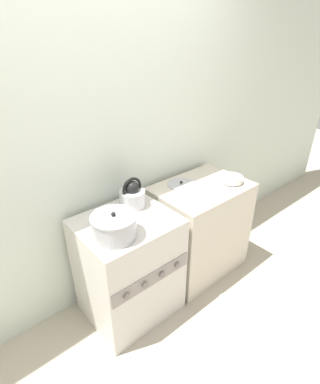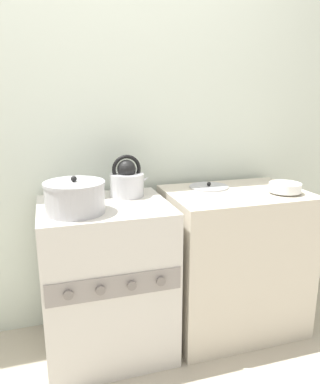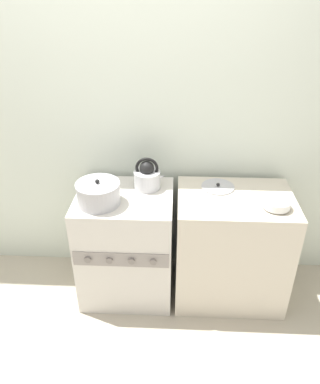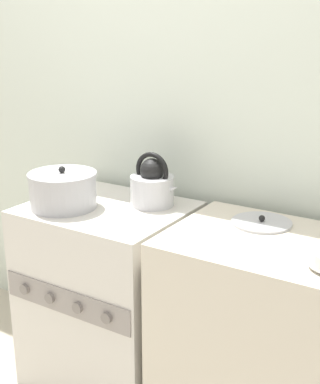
% 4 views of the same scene
% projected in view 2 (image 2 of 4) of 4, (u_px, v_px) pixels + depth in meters
% --- Properties ---
extents(ground_plane, '(12.00, 12.00, 0.00)m').
position_uv_depth(ground_plane, '(119.00, 381.00, 1.85)').
color(ground_plane, '#B2A893').
extents(wall_back, '(7.00, 0.06, 2.50)m').
position_uv_depth(wall_back, '(91.00, 117.00, 2.12)').
color(wall_back, silver).
rests_on(wall_back, ground_plane).
extents(stove, '(0.66, 0.58, 0.83)m').
position_uv_depth(stove, '(107.00, 279.00, 2.00)').
color(stove, beige).
rests_on(stove, ground_plane).
extents(counter, '(0.78, 0.56, 0.84)m').
position_uv_depth(counter, '(233.00, 260.00, 2.22)').
color(counter, beige).
rests_on(counter, ground_plane).
extents(kettle, '(0.23, 0.18, 0.23)m').
position_uv_depth(kettle, '(127.00, 181.00, 2.03)').
color(kettle, silver).
rests_on(kettle, stove).
extents(cooking_pot, '(0.28, 0.28, 0.18)m').
position_uv_depth(cooking_pot, '(75.00, 197.00, 1.74)').
color(cooking_pot, '#B2B2B7').
rests_on(cooking_pot, stove).
extents(enamel_bowl, '(0.17, 0.17, 0.06)m').
position_uv_depth(enamel_bowl, '(285.00, 187.00, 2.06)').
color(enamel_bowl, white).
rests_on(enamel_bowl, counter).
extents(loose_pot_lid, '(0.23, 0.23, 0.03)m').
position_uv_depth(loose_pot_lid, '(209.00, 187.00, 2.20)').
color(loose_pot_lid, '#B2B2B7').
rests_on(loose_pot_lid, counter).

